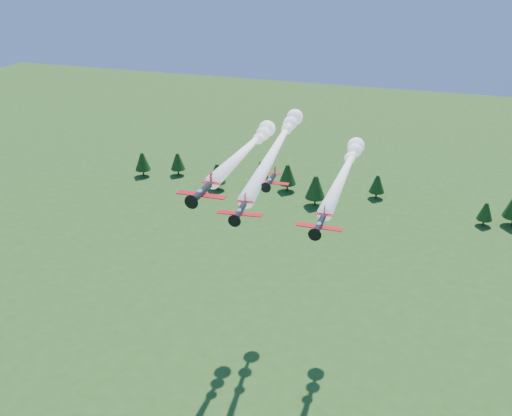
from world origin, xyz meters
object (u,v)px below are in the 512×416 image
(plane_right, at_px, (346,168))
(plane_slot, at_px, (271,180))
(plane_left, at_px, (248,147))
(plane_lead, at_px, (278,144))

(plane_right, relative_size, plane_slot, 6.71)
(plane_left, bearing_deg, plane_right, 6.77)
(plane_left, height_order, plane_slot, plane_slot)
(plane_lead, height_order, plane_right, plane_lead)
(plane_lead, xyz_separation_m, plane_left, (-5.97, -0.58, -1.09))
(plane_lead, relative_size, plane_right, 1.23)
(plane_left, xyz_separation_m, plane_right, (19.34, 2.67, -3.10))
(plane_lead, relative_size, plane_slot, 8.26)
(plane_lead, relative_size, plane_left, 1.31)
(plane_slot, bearing_deg, plane_left, 116.15)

